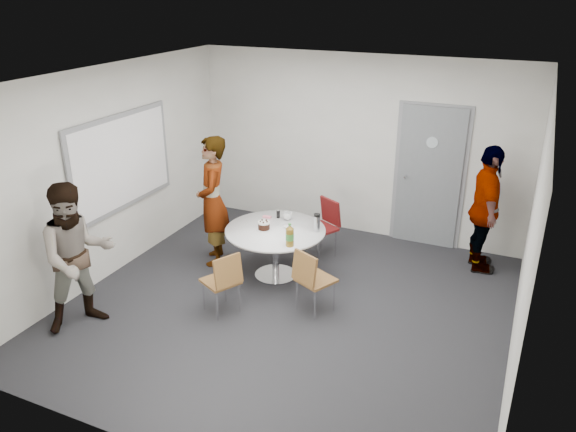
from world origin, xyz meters
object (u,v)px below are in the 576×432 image
at_px(chair_near_left, 224,278).
at_px(person_right, 485,210).
at_px(person_main, 213,201).
at_px(chair_far, 325,222).
at_px(person_left, 78,257).
at_px(chair_near_right, 311,276).
at_px(door, 429,177).
at_px(table, 277,236).
at_px(whiteboard, 122,162).

xyz_separation_m(chair_near_left, person_right, (2.56, 2.39, 0.39)).
bearing_deg(person_main, chair_far, 92.57).
bearing_deg(person_left, chair_near_left, -25.94).
relative_size(chair_near_right, person_left, 0.47).
xyz_separation_m(door, chair_far, (-1.21, -0.99, -0.52)).
xyz_separation_m(chair_near_left, person_left, (-1.34, -0.82, 0.38)).
bearing_deg(table, person_left, -128.51).
bearing_deg(door, person_main, -144.58).
height_order(chair_near_right, person_right, person_right).
bearing_deg(person_main, person_left, -44.10).
bearing_deg(person_right, chair_near_left, 117.89).
height_order(whiteboard, person_right, whiteboard).
bearing_deg(table, chair_far, 68.90).
bearing_deg(chair_near_right, person_main, -176.62).
height_order(door, chair_far, door).
height_order(chair_near_left, chair_far, chair_far).
bearing_deg(chair_near_right, whiteboard, -158.79).
xyz_separation_m(door, chair_near_right, (-0.81, -2.49, -0.54)).
distance_m(door, person_left, 4.83).
xyz_separation_m(chair_near_left, chair_near_right, (0.90, 0.43, 0.01)).
distance_m(door, person_main, 3.10).
bearing_deg(person_left, chair_near_right, -28.28).
relative_size(door, whiteboard, 1.12).
relative_size(table, chair_far, 1.56).
height_order(person_main, person_right, person_main).
relative_size(door, chair_far, 2.56).
xyz_separation_m(chair_far, person_main, (-1.31, -0.80, 0.39)).
xyz_separation_m(chair_near_right, person_left, (-2.24, -1.26, 0.36)).
bearing_deg(person_right, person_main, 95.41).
distance_m(door, chair_near_left, 3.43).
bearing_deg(chair_near_left, person_main, 62.77).
bearing_deg(person_main, person_right, 81.57).
bearing_deg(table, door, 50.18).
bearing_deg(door, chair_near_right, -108.02).
bearing_deg(chair_near_left, chair_far, 12.62).
bearing_deg(chair_far, chair_near_right, 133.89).
relative_size(table, chair_near_right, 1.61).
bearing_deg(person_main, door, 96.48).
bearing_deg(table, chair_near_right, -41.03).
height_order(chair_near_right, person_left, person_left).
relative_size(chair_near_left, chair_near_right, 0.97).
xyz_separation_m(table, person_main, (-0.98, 0.06, 0.30)).
bearing_deg(chair_near_left, whiteboard, 98.07).
relative_size(chair_near_right, person_right, 0.46).
height_order(door, person_left, door).
distance_m(whiteboard, person_right, 4.78).
xyz_separation_m(chair_far, person_left, (-1.84, -2.75, 0.35)).
bearing_deg(whiteboard, person_left, -70.75).
height_order(chair_near_left, chair_near_right, chair_near_right).
height_order(door, whiteboard, door).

